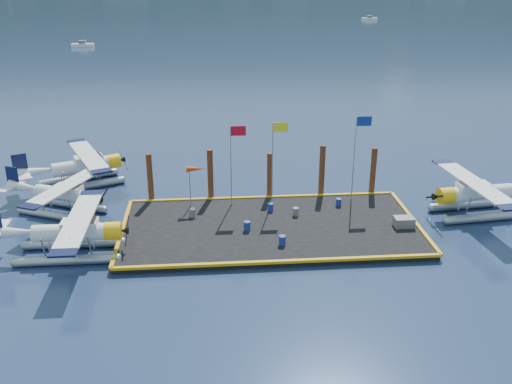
% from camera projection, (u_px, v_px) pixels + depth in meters
% --- Properties ---
extents(ground, '(4000.00, 4000.00, 0.00)m').
position_uv_depth(ground, '(271.00, 231.00, 39.01)').
color(ground, '#172845').
rests_on(ground, ground).
extents(dock, '(20.00, 10.00, 0.40)m').
position_uv_depth(dock, '(271.00, 228.00, 38.94)').
color(dock, black).
rests_on(dock, ground).
extents(dock_bumpers, '(20.25, 10.25, 0.18)m').
position_uv_depth(dock_bumpers, '(271.00, 225.00, 38.83)').
color(dock_bumpers, '#C18E0B').
rests_on(dock_bumpers, dock).
extents(seaplane_a, '(8.54, 9.40, 3.36)m').
position_uv_depth(seaplane_a, '(75.00, 235.00, 35.22)').
color(seaplane_a, '#8E929B').
rests_on(seaplane_a, ground).
extents(seaplane_b, '(8.17, 8.58, 3.14)m').
position_uv_depth(seaplane_b, '(65.00, 197.00, 41.09)').
color(seaplane_b, '#8E929B').
rests_on(seaplane_b, ground).
extents(seaplane_c, '(8.86, 9.32, 3.40)m').
position_uv_depth(seaplane_c, '(85.00, 168.00, 46.44)').
color(seaplane_c, '#8E929B').
rests_on(seaplane_c, ground).
extents(seaplane_d, '(8.95, 9.88, 3.50)m').
position_uv_depth(seaplane_d, '(477.00, 196.00, 40.86)').
color(seaplane_d, '#8E929B').
rests_on(seaplane_d, ground).
extents(drum_0, '(0.43, 0.43, 0.60)m').
position_uv_depth(drum_0, '(192.00, 213.00, 40.10)').
color(drum_0, '#5A595E').
rests_on(drum_0, dock).
extents(drum_1, '(0.44, 0.44, 0.62)m').
position_uv_depth(drum_1, '(282.00, 240.00, 36.18)').
color(drum_1, navy).
rests_on(drum_1, dock).
extents(drum_2, '(0.40, 0.40, 0.57)m').
position_uv_depth(drum_2, '(296.00, 212.00, 40.33)').
color(drum_2, '#5A595E').
rests_on(drum_2, dock).
extents(drum_3, '(0.45, 0.45, 0.63)m').
position_uv_depth(drum_3, '(247.00, 226.00, 38.11)').
color(drum_3, navy).
rests_on(drum_3, dock).
extents(drum_4, '(0.39, 0.39, 0.55)m').
position_uv_depth(drum_4, '(339.00, 202.00, 41.93)').
color(drum_4, navy).
rests_on(drum_4, dock).
extents(drum_5, '(0.39, 0.39, 0.56)m').
position_uv_depth(drum_5, '(271.00, 207.00, 41.08)').
color(drum_5, navy).
rests_on(drum_5, dock).
extents(crate, '(1.34, 0.89, 0.67)m').
position_uv_depth(crate, '(404.00, 222.00, 38.64)').
color(crate, '#5A595E').
rests_on(crate, dock).
extents(flagpole_red, '(1.14, 0.08, 6.00)m').
position_uv_depth(flagpole_red, '(234.00, 153.00, 40.66)').
color(flagpole_red, '#96979E').
rests_on(flagpole_red, dock).
extents(flagpole_yellow, '(1.14, 0.08, 6.20)m').
position_uv_depth(flagpole_yellow, '(275.00, 151.00, 40.85)').
color(flagpole_yellow, '#96979E').
rests_on(flagpole_yellow, dock).
extents(flagpole_blue, '(1.14, 0.08, 6.50)m').
position_uv_depth(flagpole_blue, '(357.00, 146.00, 41.25)').
color(flagpole_blue, '#96979E').
rests_on(flagpole_blue, dock).
extents(windsock, '(1.40, 0.44, 3.12)m').
position_uv_depth(windsock, '(196.00, 170.00, 40.90)').
color(windsock, '#96979E').
rests_on(windsock, dock).
extents(piling_0, '(0.44, 0.44, 4.00)m').
position_uv_depth(piling_0, '(150.00, 179.00, 42.57)').
color(piling_0, '#421F13').
rests_on(piling_0, ground).
extents(piling_1, '(0.44, 0.44, 4.20)m').
position_uv_depth(piling_1, '(210.00, 176.00, 42.88)').
color(piling_1, '#421F13').
rests_on(piling_1, ground).
extents(piling_2, '(0.44, 0.44, 3.80)m').
position_uv_depth(piling_2, '(270.00, 177.00, 43.30)').
color(piling_2, '#421F13').
rests_on(piling_2, ground).
extents(piling_3, '(0.44, 0.44, 4.30)m').
position_uv_depth(piling_3, '(322.00, 172.00, 43.52)').
color(piling_3, '#421F13').
rests_on(piling_3, ground).
extents(piling_4, '(0.44, 0.44, 4.00)m').
position_uv_depth(piling_4, '(373.00, 173.00, 43.88)').
color(piling_4, '#421F13').
rests_on(piling_4, ground).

